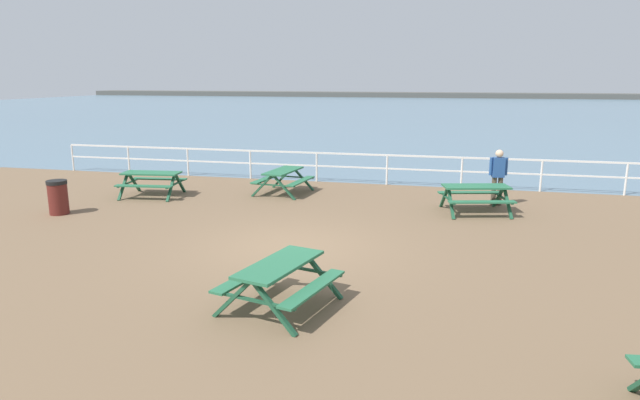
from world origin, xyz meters
TOP-DOWN VIEW (x-y plane):
  - ground_plane at (0.00, 0.00)m, footprint 30.00×24.00m
  - sea_band at (0.00, 52.75)m, footprint 142.00×90.00m
  - distant_shoreline at (0.00, 95.75)m, footprint 142.00×6.00m
  - seaward_railing at (0.00, 7.75)m, footprint 23.07×0.07m
  - picnic_table_near_right at (0.82, -3.22)m, footprint 1.90×2.11m
  - picnic_table_mid_centre at (4.17, 4.22)m, footprint 2.12×1.90m
  - picnic_table_far_left at (-5.78, 4.07)m, footprint 1.97×1.73m
  - picnic_table_far_right at (-1.83, 5.46)m, footprint 1.74×1.97m
  - visitor at (4.82, 5.33)m, footprint 0.52×0.28m
  - litter_bin at (-7.07, 1.37)m, footprint 0.55×0.55m

SIDE VIEW (x-z plane):
  - ground_plane at x=0.00m, z-range -0.20..0.00m
  - sea_band at x=0.00m, z-range 0.00..0.00m
  - distant_shoreline at x=0.00m, z-range -0.90..0.90m
  - litter_bin at x=-7.07m, z-range 0.00..0.95m
  - picnic_table_near_right at x=0.82m, z-range 0.19..0.98m
  - picnic_table_mid_centre at x=4.17m, z-range 0.19..0.98m
  - picnic_table_far_left at x=-5.78m, z-range 0.19..0.98m
  - picnic_table_far_right at x=-1.83m, z-range 0.19..0.98m
  - seaward_railing at x=0.00m, z-range 0.23..1.31m
  - visitor at x=4.82m, z-range 0.12..1.78m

